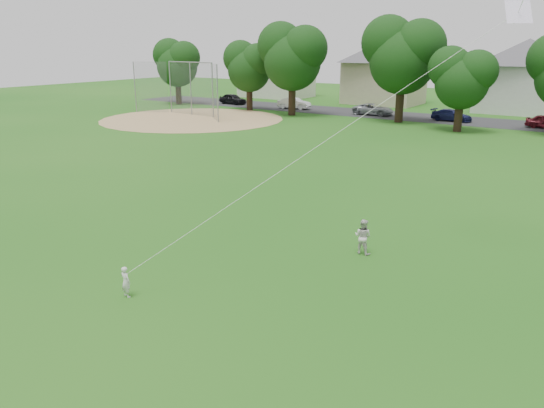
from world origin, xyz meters
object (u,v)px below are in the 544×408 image
Objects in this scene: toddler at (126,282)px; older_boy at (363,237)px; baseball_backstop at (187,89)px; kite at (331,137)px.

older_boy is at bearing -116.48° from toddler.
kite is at bearing -40.71° from baseball_backstop.
kite is 1.21× the size of baseball_backstop.
baseball_backstop is (-27.20, 31.86, 2.21)m from toddler.
older_boy is 0.10× the size of baseball_backstop.
baseball_backstop is at bearing 139.29° from kite.
older_boy is at bearing 79.88° from kite.
baseball_backstop is (-31.50, 24.86, 2.05)m from older_boy.
older_boy is 0.09× the size of kite.
toddler is at bearing 59.59° from older_boy.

